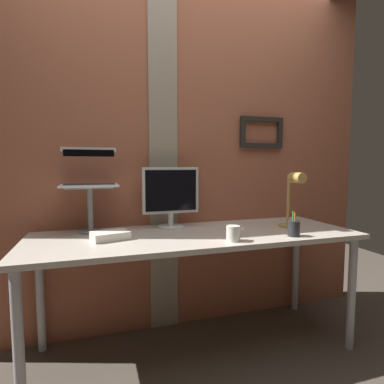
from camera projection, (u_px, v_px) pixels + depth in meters
ground_plane at (193, 346)px, 2.00m from camera, size 6.00×6.00×0.00m
brick_wall_back at (177, 142)px, 2.23m from camera, size 3.04×0.16×2.70m
desk at (197, 244)px, 1.91m from camera, size 2.01×0.69×0.76m
monitor at (171, 194)px, 2.06m from camera, size 0.38×0.18×0.41m
laptop_stand at (90, 202)px, 1.91m from camera, size 0.28×0.22×0.29m
laptop at (90, 175)px, 1.96m from camera, size 0.35×0.27×0.25m
desk_lamp at (293, 194)px, 2.03m from camera, size 0.12×0.20×0.38m
pen_cup at (294, 228)px, 1.82m from camera, size 0.07×0.07×0.15m
coffee_mug at (234, 233)px, 1.71m from camera, size 0.11×0.08×0.09m
paper_clutter_stack at (110, 235)px, 1.75m from camera, size 0.23×0.19×0.05m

